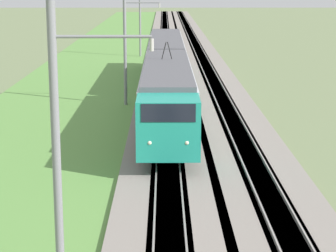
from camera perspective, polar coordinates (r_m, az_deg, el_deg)
ballast_main at (r=59.64m, az=-0.19°, el=4.34°), size 240.00×4.40×0.30m
ballast_adjacent at (r=59.79m, az=3.68°, el=4.34°), size 240.00×4.40×0.30m
track_main at (r=59.64m, az=-0.19°, el=4.35°), size 240.00×1.57×0.45m
track_adjacent at (r=59.79m, az=3.68°, el=4.35°), size 240.00×1.57×0.45m
grass_verge at (r=59.96m, az=-6.14°, el=4.23°), size 240.00×13.18×0.12m
passenger_train at (r=47.61m, az=-0.14°, el=4.88°), size 39.09×2.95×4.99m
catenary_mast_near at (r=16.63m, az=-9.47°, el=-3.12°), size 0.22×2.56×8.34m
catenary_mast_mid at (r=45.80m, az=-3.69°, el=6.90°), size 0.22×2.56×8.12m
catenary_mast_far at (r=75.36m, az=-2.41°, el=9.38°), size 0.22×2.56×8.67m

